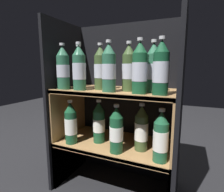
% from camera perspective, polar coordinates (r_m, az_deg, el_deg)
% --- Properties ---
extents(fridge_back_wall, '(0.74, 0.02, 1.05)m').
position_cam_1_polar(fridge_back_wall, '(1.23, 4.61, -1.85)').
color(fridge_back_wall, black).
rests_on(fridge_back_wall, ground_plane).
extents(fridge_side_left, '(0.02, 0.40, 1.05)m').
position_cam_1_polar(fridge_side_left, '(1.23, -14.46, -2.08)').
color(fridge_side_left, black).
rests_on(fridge_side_left, ground_plane).
extents(fridge_side_right, '(0.02, 0.40, 1.05)m').
position_cam_1_polar(fridge_side_right, '(0.98, 21.13, -5.35)').
color(fridge_side_right, black).
rests_on(fridge_side_right, ground_plane).
extents(shelf_lower, '(0.70, 0.36, 0.31)m').
position_cam_1_polar(shelf_lower, '(1.14, 0.95, -17.64)').
color(shelf_lower, '#9E7547').
rests_on(shelf_lower, ground_plane).
extents(shelf_upper, '(0.70, 0.36, 0.64)m').
position_cam_1_polar(shelf_upper, '(1.06, 1.04, -7.15)').
color(shelf_upper, '#9E7547').
rests_on(shelf_upper, ground_plane).
extents(bottle_upper_front_0, '(0.07, 0.07, 0.27)m').
position_cam_1_polar(bottle_upper_front_0, '(1.07, -15.69, 8.57)').
color(bottle_upper_front_0, '#285B42').
rests_on(bottle_upper_front_0, shelf_upper).
extents(bottle_upper_front_1, '(0.07, 0.07, 0.27)m').
position_cam_1_polar(bottle_upper_front_1, '(1.00, -10.67, 8.68)').
color(bottle_upper_front_1, '#285B42').
rests_on(bottle_upper_front_1, shelf_upper).
extents(bottle_upper_front_2, '(0.07, 0.07, 0.27)m').
position_cam_1_polar(bottle_upper_front_2, '(0.91, -1.04, 8.82)').
color(bottle_upper_front_2, '#285B42').
rests_on(bottle_upper_front_2, shelf_upper).
extents(bottle_upper_front_3, '(0.07, 0.07, 0.27)m').
position_cam_1_polar(bottle_upper_front_3, '(0.86, 8.99, 8.65)').
color(bottle_upper_front_3, '#194C2D').
rests_on(bottle_upper_front_3, shelf_upper).
extents(bottle_upper_front_4, '(0.07, 0.07, 0.27)m').
position_cam_1_polar(bottle_upper_front_4, '(0.84, 15.68, 8.39)').
color(bottle_upper_front_4, '#144228').
rests_on(bottle_upper_front_4, shelf_upper).
extents(bottle_upper_back_0, '(0.07, 0.07, 0.27)m').
position_cam_1_polar(bottle_upper_back_0, '(1.10, -10.69, 8.76)').
color(bottle_upper_back_0, '#1E5638').
rests_on(bottle_upper_back_0, shelf_upper).
extents(bottle_upper_back_1, '(0.07, 0.07, 0.27)m').
position_cam_1_polar(bottle_upper_back_1, '(1.03, -3.80, 8.85)').
color(bottle_upper_back_1, '#384C28').
rests_on(bottle_upper_back_1, shelf_upper).
extents(bottle_upper_back_2, '(0.07, 0.07, 0.27)m').
position_cam_1_polar(bottle_upper_back_2, '(0.96, 5.50, 8.80)').
color(bottle_upper_back_2, '#384C28').
rests_on(bottle_upper_back_2, shelf_upper).
extents(bottle_upper_back_3, '(0.07, 0.07, 0.27)m').
position_cam_1_polar(bottle_upper_back_3, '(0.93, 13.31, 8.58)').
color(bottle_upper_back_3, '#285B42').
rests_on(bottle_upper_back_3, shelf_upper).
extents(bottle_lower_front_0, '(0.07, 0.07, 0.27)m').
position_cam_1_polar(bottle_lower_front_0, '(1.10, -13.28, -8.85)').
color(bottle_lower_front_0, '#194C2D').
rests_on(bottle_lower_front_0, shelf_lower).
extents(bottle_lower_front_1, '(0.07, 0.07, 0.27)m').
position_cam_1_polar(bottle_lower_front_1, '(0.96, 1.42, -11.29)').
color(bottle_lower_front_1, '#194C2D').
rests_on(bottle_lower_front_1, shelf_lower).
extents(bottle_lower_front_2, '(0.07, 0.07, 0.27)m').
position_cam_1_polar(bottle_lower_front_2, '(0.90, 15.62, -13.03)').
color(bottle_lower_front_2, '#1E5638').
rests_on(bottle_lower_front_2, shelf_lower).
extents(bottle_lower_back_0, '(0.07, 0.07, 0.27)m').
position_cam_1_polar(bottle_lower_back_0, '(1.09, -4.28, -8.77)').
color(bottle_lower_back_0, '#194C2D').
rests_on(bottle_lower_back_0, shelf_lower).
extents(bottle_lower_back_1, '(0.07, 0.07, 0.27)m').
position_cam_1_polar(bottle_lower_back_1, '(1.00, 9.56, -10.62)').
color(bottle_lower_back_1, '#384C28').
rests_on(bottle_lower_back_1, shelf_lower).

